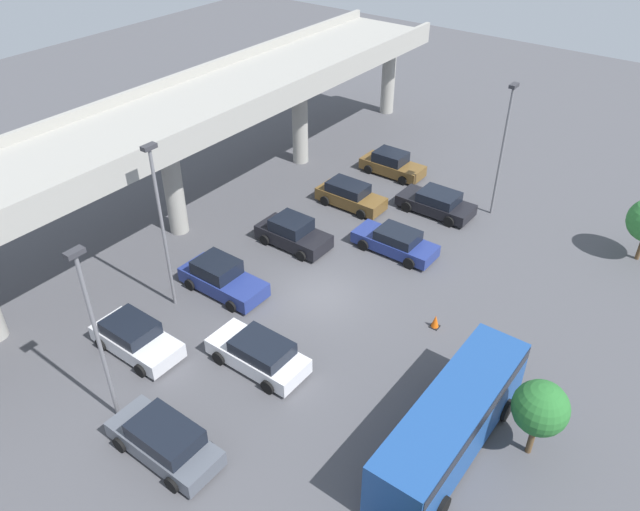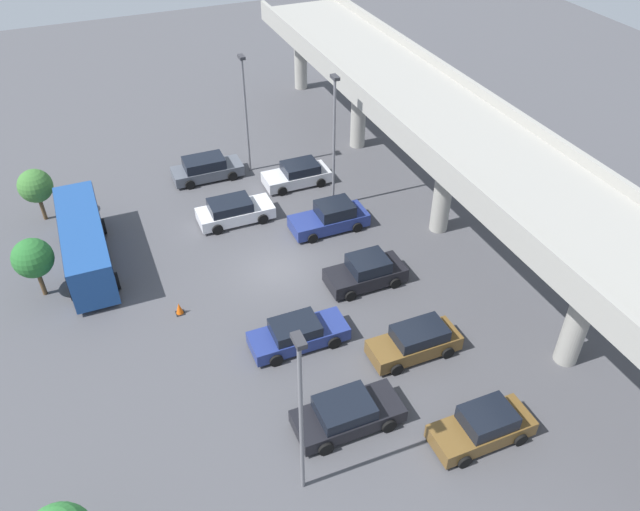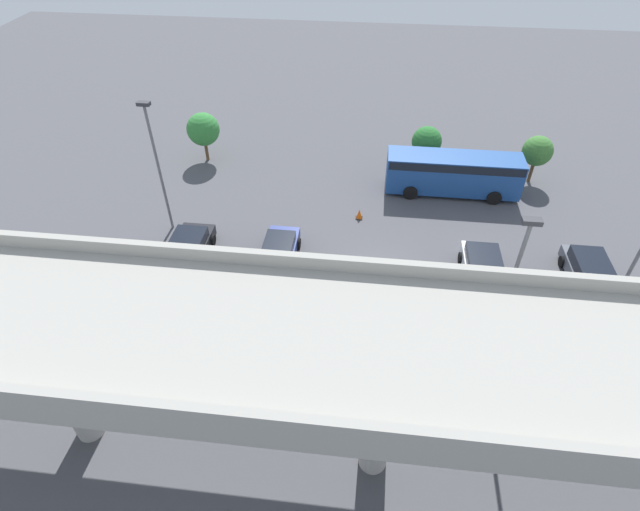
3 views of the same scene
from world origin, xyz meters
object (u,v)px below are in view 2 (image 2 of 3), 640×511
at_px(tree_front_left, 35,186).
at_px(parked_car_5, 298,334).
at_px(parked_car_0, 206,168).
at_px(parked_car_4, 366,272).
at_px(parked_car_3, 330,218).
at_px(parked_car_2, 234,211).
at_px(lamp_post_by_overpass, 245,106).
at_px(tree_front_centre, 33,258).
at_px(lamp_post_near_aisle, 334,135).
at_px(parked_car_6, 415,342).
at_px(shuttle_bus, 84,240).
at_px(parked_car_1, 297,174).
at_px(parked_car_8, 483,426).
at_px(lamp_post_mid_lot, 301,408).
at_px(traffic_cone, 179,309).
at_px(parked_car_7, 347,414).

bearing_deg(tree_front_left, parked_car_5, 33.73).
height_order(parked_car_0, parked_car_4, parked_car_4).
distance_m(parked_car_0, parked_car_3, 10.36).
bearing_deg(parked_car_0, parked_car_2, -87.14).
bearing_deg(lamp_post_by_overpass, tree_front_left, -86.37).
bearing_deg(tree_front_centre, lamp_post_near_aisle, 96.34).
distance_m(parked_car_6, shuttle_bus, 19.11).
height_order(parked_car_0, tree_front_left, tree_front_left).
bearing_deg(parked_car_3, parked_car_1, -89.99).
relative_size(parked_car_8, lamp_post_mid_lot, 0.53).
relative_size(shuttle_bus, traffic_cone, 12.81).
bearing_deg(parked_car_1, tree_front_left, -7.57).
distance_m(parked_car_1, parked_car_2, 5.85).
xyz_separation_m(parked_car_1, tree_front_left, (-2.16, -16.22, 1.69)).
relative_size(parked_car_2, parked_car_8, 1.06).
height_order(parked_car_2, parked_car_4, parked_car_4).
distance_m(parked_car_6, lamp_post_near_aisle, 14.20).
bearing_deg(lamp_post_mid_lot, parked_car_6, 121.11).
relative_size(lamp_post_near_aisle, traffic_cone, 12.50).
distance_m(parked_car_5, lamp_post_near_aisle, 13.29).
distance_m(parked_car_7, lamp_post_mid_lot, 5.42).
distance_m(parked_car_1, parked_car_6, 16.83).
bearing_deg(parked_car_1, parked_car_7, 75.12).
bearing_deg(traffic_cone, tree_front_left, -153.43).
bearing_deg(parked_car_2, parked_car_7, -89.71).
xyz_separation_m(parked_car_1, tree_front_centre, (5.37, -16.70, 1.73)).
xyz_separation_m(parked_car_4, parked_car_6, (5.63, -0.10, -0.01)).
bearing_deg(parked_car_2, parked_car_1, 26.58).
distance_m(tree_front_left, tree_front_centre, 7.55).
relative_size(parked_car_4, tree_front_left, 1.25).
bearing_deg(shuttle_bus, parked_car_3, -98.24).
bearing_deg(parked_car_7, lamp_post_mid_lot, -144.26).
height_order(parked_car_0, parked_car_6, same).
bearing_deg(parked_car_0, lamp_post_by_overpass, -1.69).
bearing_deg(parked_car_8, parked_car_6, -87.98).
relative_size(parked_car_1, lamp_post_mid_lot, 0.54).
relative_size(parked_car_2, lamp_post_near_aisle, 0.54).
height_order(parked_car_0, parked_car_5, parked_car_0).
xyz_separation_m(lamp_post_near_aisle, traffic_cone, (6.31, -11.46, -4.75)).
height_order(parked_car_6, tree_front_left, tree_front_left).
distance_m(parked_car_4, lamp_post_mid_lot, 13.43).
bearing_deg(tree_front_left, parked_car_6, 39.87).
bearing_deg(lamp_post_mid_lot, parked_car_1, 159.58).
bearing_deg(parked_car_2, parked_car_0, 92.86).
bearing_deg(parked_car_8, traffic_cone, -51.02).
xyz_separation_m(parked_car_7, parked_car_8, (2.82, 4.97, 0.05)).
relative_size(parked_car_1, traffic_cone, 6.38).
relative_size(parked_car_7, traffic_cone, 6.74).
height_order(parked_car_0, shuttle_bus, shuttle_bus).
height_order(parked_car_2, lamp_post_mid_lot, lamp_post_mid_lot).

